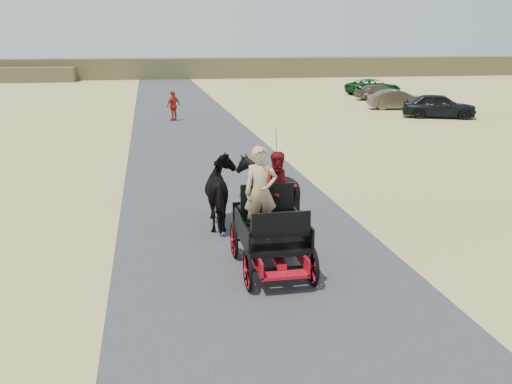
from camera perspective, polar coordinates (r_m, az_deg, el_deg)
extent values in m
plane|color=tan|center=(11.50, 0.82, -8.04)|extent=(140.00, 140.00, 0.00)
cube|color=#38383A|center=(11.50, 0.82, -8.02)|extent=(6.00, 140.00, 0.01)
cube|color=brown|center=(72.48, -9.24, 12.13)|extent=(140.00, 6.00, 2.40)
imported|color=black|center=(14.11, -3.25, -0.05)|extent=(0.91, 2.01, 1.70)
imported|color=black|center=(14.29, 1.12, 0.17)|extent=(1.37, 1.54, 1.70)
imported|color=tan|center=(11.15, 0.47, 0.02)|extent=(0.66, 0.43, 1.80)
imported|color=#660C0F|center=(11.80, 2.34, 0.29)|extent=(0.77, 0.60, 1.58)
imported|color=red|center=(33.40, -8.26, 8.54)|extent=(1.02, 1.00, 1.73)
imported|color=black|center=(36.05, 17.83, 8.23)|extent=(4.59, 3.24, 1.45)
imported|color=brown|center=(39.87, 14.01, 8.96)|extent=(4.11, 1.93, 1.30)
imported|color=brown|center=(46.07, 12.33, 9.72)|extent=(4.04, 1.69, 1.17)
imported|color=#0C4C19|center=(50.36, 11.66, 10.26)|extent=(5.05, 2.94, 1.32)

